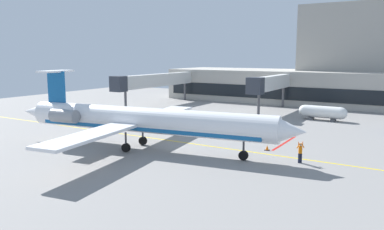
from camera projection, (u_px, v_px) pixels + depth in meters
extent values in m
cube|color=gray|center=(173.00, 152.00, 39.29)|extent=(120.00, 120.00, 0.10)
cube|color=yellow|center=(193.00, 144.00, 42.50)|extent=(108.00, 0.24, 0.01)
cube|color=red|center=(285.00, 143.00, 42.81)|extent=(0.30, 8.00, 0.01)
cube|color=#ADA89E|center=(330.00, 88.00, 76.23)|extent=(67.59, 15.47, 6.56)
cube|color=black|center=(321.00, 95.00, 69.78)|extent=(64.89, 0.12, 2.53)
cube|color=silver|center=(273.00, 83.00, 66.65)|extent=(1.40, 14.62, 2.40)
cube|color=#2D333D|center=(255.00, 86.00, 59.72)|extent=(2.40, 2.00, 2.64)
cylinder|color=#4C4C51|center=(283.00, 97.00, 72.03)|extent=(0.44, 0.44, 3.77)
cylinder|color=#4C4C51|center=(259.00, 104.00, 61.63)|extent=(0.44, 0.44, 3.77)
cube|color=silver|center=(159.00, 80.00, 74.94)|extent=(1.40, 21.68, 2.40)
cube|color=#2D333D|center=(118.00, 84.00, 65.03)|extent=(2.40, 2.00, 2.64)
cylinder|color=#4C4C51|center=(185.00, 92.00, 83.29)|extent=(0.44, 0.44, 3.67)
cylinder|color=#4C4C51|center=(126.00, 101.00, 66.94)|extent=(0.44, 0.44, 3.67)
cylinder|color=white|center=(146.00, 120.00, 39.43)|extent=(27.54, 6.55, 2.60)
cube|color=#145999|center=(146.00, 127.00, 39.54)|extent=(24.78, 5.89, 0.47)
cone|color=white|center=(290.00, 131.00, 33.78)|extent=(3.20, 2.93, 2.55)
cone|color=white|center=(36.00, 112.00, 45.18)|extent=(3.66, 2.68, 2.21)
cube|color=white|center=(162.00, 113.00, 46.53)|extent=(4.58, 11.74, 0.28)
cube|color=white|center=(89.00, 136.00, 33.77)|extent=(4.58, 11.74, 0.28)
cylinder|color=gray|center=(89.00, 111.00, 44.66)|extent=(3.29, 1.87, 1.43)
cylinder|color=gray|center=(64.00, 116.00, 40.93)|extent=(3.29, 1.87, 1.43)
cube|color=#145999|center=(56.00, 87.00, 43.40)|extent=(2.35, 0.58, 3.52)
cube|color=white|center=(56.00, 71.00, 43.13)|extent=(2.40, 4.38, 0.20)
cylinder|color=#3F3F44|center=(244.00, 146.00, 35.68)|extent=(0.20, 0.20, 1.36)
cylinder|color=black|center=(243.00, 156.00, 35.82)|extent=(0.94, 0.48, 0.90)
cylinder|color=#3F3F44|center=(143.00, 133.00, 41.77)|extent=(0.20, 0.20, 1.36)
cylinder|color=black|center=(143.00, 141.00, 41.91)|extent=(0.94, 0.48, 0.90)
cylinder|color=#3F3F44|center=(126.00, 139.00, 38.70)|extent=(0.20, 0.20, 1.36)
cylinder|color=black|center=(126.00, 148.00, 38.84)|extent=(0.94, 0.48, 0.90)
cube|color=#E5B20C|center=(181.00, 121.00, 53.33)|extent=(3.04, 2.01, 0.57)
cube|color=#C3970A|center=(177.00, 114.00, 53.67)|extent=(1.31, 1.66, 1.30)
cylinder|color=black|center=(172.00, 123.00, 53.31)|extent=(0.73, 0.35, 0.70)
cylinder|color=black|center=(179.00, 121.00, 54.66)|extent=(0.73, 0.35, 0.70)
cylinder|color=black|center=(183.00, 125.00, 52.10)|extent=(0.73, 0.35, 0.70)
cylinder|color=black|center=(191.00, 123.00, 53.45)|extent=(0.73, 0.35, 0.70)
cylinder|color=white|center=(322.00, 112.00, 57.63)|extent=(5.39, 1.88, 1.81)
sphere|color=white|center=(341.00, 113.00, 56.22)|extent=(1.77, 1.77, 1.77)
sphere|color=white|center=(305.00, 111.00, 59.03)|extent=(1.77, 1.77, 1.77)
cube|color=#59595B|center=(311.00, 118.00, 58.62)|extent=(0.60, 1.63, 0.35)
cube|color=#59595B|center=(333.00, 120.00, 56.97)|extent=(0.60, 1.63, 0.35)
cylinder|color=#191E33|center=(301.00, 158.00, 34.98)|extent=(0.18, 0.18, 0.90)
cylinder|color=#191E33|center=(299.00, 158.00, 34.92)|extent=(0.18, 0.18, 0.90)
cylinder|color=orange|center=(300.00, 150.00, 34.83)|extent=(0.34, 0.34, 0.66)
sphere|color=tan|center=(301.00, 145.00, 34.76)|extent=(0.24, 0.24, 0.24)
cylinder|color=orange|center=(303.00, 145.00, 34.83)|extent=(0.33, 0.35, 0.50)
cylinder|color=#F2590C|center=(303.00, 143.00, 34.80)|extent=(0.06, 0.06, 0.28)
cylinder|color=orange|center=(298.00, 146.00, 34.71)|extent=(0.33, 0.35, 0.50)
cylinder|color=#F2590C|center=(299.00, 143.00, 34.67)|extent=(0.06, 0.06, 0.28)
cone|color=orange|center=(99.00, 130.00, 48.66)|extent=(0.36, 0.36, 0.55)
cube|color=black|center=(99.00, 132.00, 48.70)|extent=(0.47, 0.47, 0.04)
cone|color=orange|center=(267.00, 148.00, 39.56)|extent=(0.36, 0.36, 0.55)
cube|color=black|center=(267.00, 150.00, 39.60)|extent=(0.47, 0.47, 0.04)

